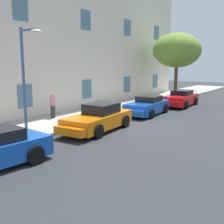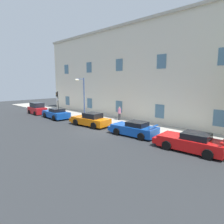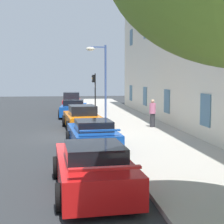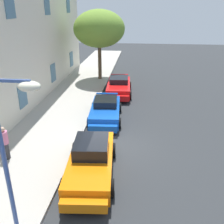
% 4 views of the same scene
% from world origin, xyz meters
% --- Properties ---
extents(ground_plane, '(80.00, 80.00, 0.00)m').
position_xyz_m(ground_plane, '(0.00, 0.00, 0.00)').
color(ground_plane, '#2B2D30').
extents(sidewalk, '(60.00, 4.31, 0.14)m').
position_xyz_m(sidewalk, '(0.00, 4.14, 0.07)').
color(sidewalk, '#A8A399').
rests_on(sidewalk, ground).
extents(building_facade, '(37.93, 4.58, 11.91)m').
position_xyz_m(building_facade, '(0.00, 8.33, 5.97)').
color(building_facade, beige).
rests_on(building_facade, ground).
extents(sportscar_yellow_flank, '(5.10, 2.39, 1.48)m').
position_xyz_m(sportscar_yellow_flank, '(-2.53, 0.79, 0.65)').
color(sportscar_yellow_flank, orange).
rests_on(sportscar_yellow_flank, ground).
extents(sportscar_white_middle, '(4.68, 2.28, 1.32)m').
position_xyz_m(sportscar_white_middle, '(3.40, 0.97, 0.59)').
color(sportscar_white_middle, '#144CB2').
rests_on(sportscar_white_middle, ground).
extents(sportscar_tail_end, '(4.88, 2.29, 1.35)m').
position_xyz_m(sportscar_tail_end, '(8.70, 0.57, 0.60)').
color(sportscar_tail_end, red).
rests_on(sportscar_tail_end, ground).
extents(tree_near_kerb, '(4.82, 4.82, 6.53)m').
position_xyz_m(tree_near_kerb, '(12.99, 2.82, 4.92)').
color(tree_near_kerb, brown).
rests_on(tree_near_kerb, sidewalk).
extents(street_lamp, '(0.44, 1.42, 5.22)m').
position_xyz_m(street_lamp, '(-5.80, 2.20, 3.78)').
color(street_lamp, '#3F5999').
rests_on(street_lamp, sidewalk).
extents(pedestrian_admiring, '(0.44, 0.44, 1.67)m').
position_xyz_m(pedestrian_admiring, '(-1.84, 5.02, 0.99)').
color(pedestrian_admiring, '#333338').
rests_on(pedestrian_admiring, sidewalk).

